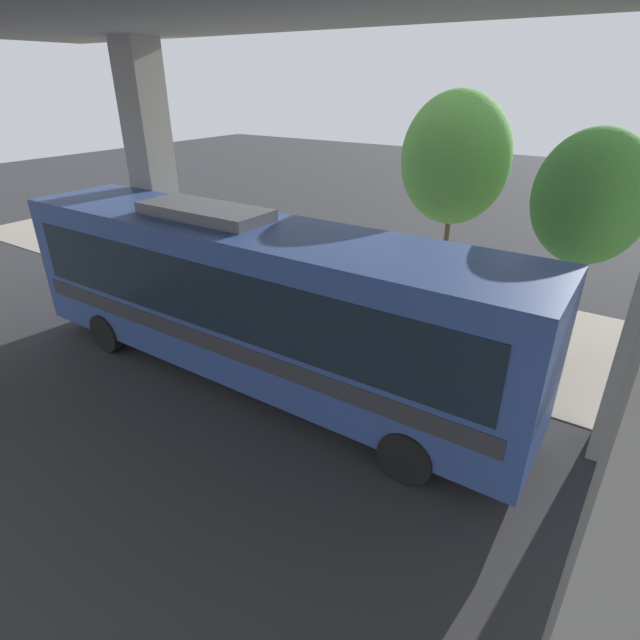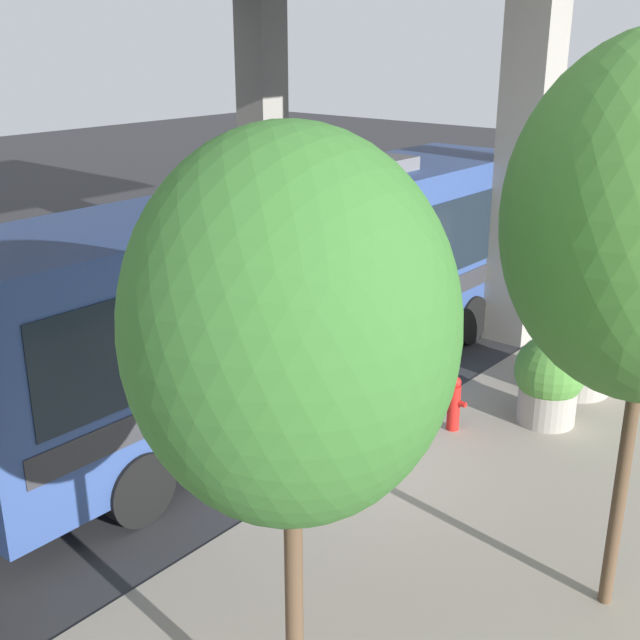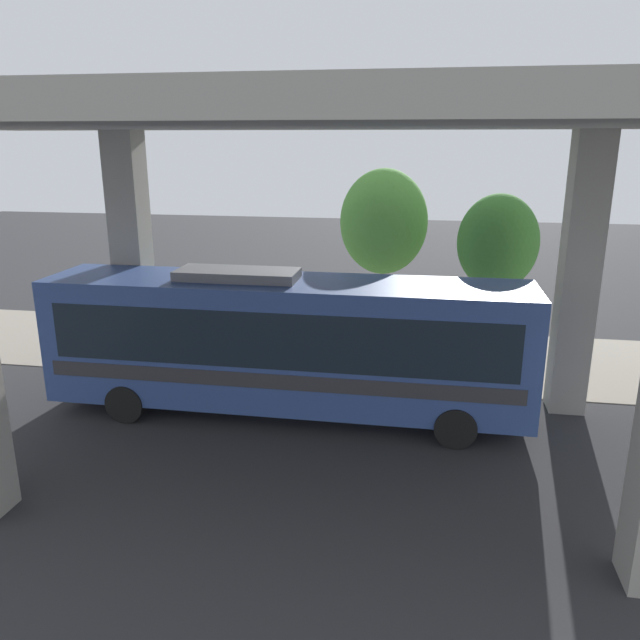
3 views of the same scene
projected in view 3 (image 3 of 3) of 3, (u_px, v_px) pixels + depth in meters
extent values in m
plane|color=#2D2D30|center=(344.00, 386.00, 18.35)|extent=(80.00, 80.00, 0.00)
cube|color=gray|center=(355.00, 353.00, 21.18)|extent=(6.00, 40.00, 0.02)
cube|color=#9E998E|center=(133.00, 262.00, 17.85)|extent=(0.90, 0.90, 7.24)
cube|color=#9E998E|center=(578.00, 277.00, 15.88)|extent=(0.90, 0.90, 7.24)
cube|color=#9E998E|center=(321.00, 111.00, 12.45)|extent=(9.40, 20.14, 0.60)
cube|color=#334C8C|center=(286.00, 341.00, 15.94)|extent=(2.42, 12.27, 3.16)
cube|color=#19232D|center=(286.00, 327.00, 15.83)|extent=(2.46, 11.29, 1.39)
cube|color=#333338|center=(287.00, 364.00, 16.11)|extent=(2.46, 11.65, 0.38)
cube|color=slate|center=(238.00, 274.00, 15.66)|extent=(1.21, 3.07, 0.24)
cylinder|color=black|center=(452.00, 391.00, 16.74)|extent=(0.28, 1.00, 1.00)
cylinder|color=black|center=(455.00, 428.00, 14.60)|extent=(0.28, 1.00, 1.00)
cylinder|color=black|center=(162.00, 372.00, 18.08)|extent=(0.28, 1.00, 1.00)
cylinder|color=black|center=(125.00, 403.00, 15.94)|extent=(0.28, 1.00, 1.00)
cylinder|color=red|center=(293.00, 362.00, 19.21)|extent=(0.20, 0.20, 0.77)
sphere|color=red|center=(292.00, 348.00, 19.09)|extent=(0.19, 0.19, 0.19)
cylinder|color=red|center=(294.00, 357.00, 19.32)|extent=(0.12, 0.09, 0.09)
cylinder|color=red|center=(291.00, 360.00, 19.04)|extent=(0.12, 0.09, 0.09)
cylinder|color=#9E998E|center=(263.00, 352.00, 20.39)|extent=(0.92, 0.92, 0.60)
sphere|color=#4C8C38|center=(262.00, 334.00, 20.22)|extent=(1.13, 1.13, 1.13)
sphere|color=#BF334C|center=(259.00, 340.00, 20.17)|extent=(0.32, 0.32, 0.32)
cylinder|color=#9E998E|center=(218.00, 350.00, 20.44)|extent=(1.25, 1.25, 0.69)
sphere|color=#38722D|center=(217.00, 329.00, 20.25)|extent=(1.33, 1.33, 1.33)
sphere|color=#993F8C|center=(212.00, 336.00, 20.17)|extent=(0.44, 0.44, 0.44)
cylinder|color=brown|center=(382.00, 297.00, 21.69)|extent=(0.15, 0.15, 3.45)
ellipsoid|color=#4C8C38|center=(384.00, 222.00, 20.96)|extent=(2.94, 2.94, 3.53)
cylinder|color=brown|center=(492.00, 315.00, 19.83)|extent=(0.15, 0.15, 3.21)
ellipsoid|color=#38722D|center=(498.00, 242.00, 19.18)|extent=(2.47, 2.47, 2.97)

